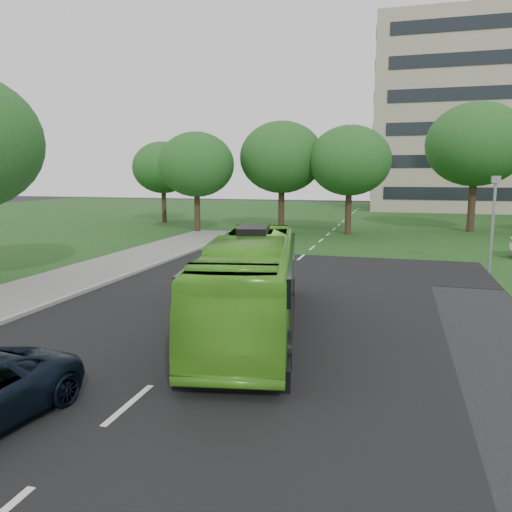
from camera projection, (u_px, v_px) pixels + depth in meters
The scene contains 9 objects.
ground at pixel (222, 325), 16.46m from camera, with size 160.00×160.00×0.00m, color black.
street_surfaces at pixel (317, 239), 38.16m from camera, with size 120.00×120.00×0.15m.
tree_park_a at pixel (196, 165), 41.45m from camera, with size 6.31×6.31×8.39m.
tree_park_b at pixel (282, 157), 42.35m from camera, with size 7.14×7.14×9.35m.
tree_park_c at pixel (350, 161), 40.20m from camera, with size 6.64×6.64×8.81m.
tree_park_d at pixel (476, 145), 41.79m from camera, with size 8.22×8.22×10.87m.
tree_park_f at pixel (163, 168), 50.65m from camera, with size 6.13×6.13×8.18m.
bus at pixel (251, 283), 15.88m from camera, with size 2.51×10.74×2.99m, color #5CBE2B.
camera_pole at pixel (494, 211), 24.66m from camera, with size 0.48×0.44×4.84m.
Camera 1 is at (5.39, -14.97, 4.93)m, focal length 35.00 mm.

